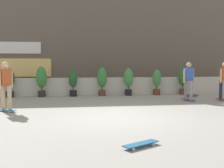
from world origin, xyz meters
TOP-DOWN VIEW (x-y plane):
  - ground_plane at (0.00, 0.00)m, footprint 48.00×48.00m
  - planter_wall at (0.00, 6.00)m, footprint 18.00×0.40m
  - building_backdrop at (-0.01, 10.00)m, footprint 20.00×2.08m
  - potted_plant_0 at (-4.46, 5.55)m, footprint 0.47×0.47m
  - potted_plant_1 at (-2.94, 5.55)m, footprint 0.52×0.52m
  - potted_plant_2 at (-1.40, 5.55)m, footprint 0.43×0.43m
  - potted_plant_3 at (0.06, 5.55)m, footprint 0.49×0.49m
  - potted_plant_4 at (1.42, 5.55)m, footprint 0.47×0.47m
  - potted_plant_5 at (2.94, 5.55)m, footprint 0.43×0.43m
  - potted_plant_6 at (4.36, 5.55)m, footprint 0.46×0.46m
  - skater_by_wall_left at (-3.63, 1.39)m, footprint 0.74×0.67m
  - skater_far_left at (3.62, 3.14)m, footprint 0.54×0.82m
  - skateboard_near_camera at (4.46, 4.59)m, footprint 0.81×0.53m
  - skateboard_aside at (-0.07, -3.06)m, footprint 0.80×0.56m

SIDE VIEW (x-z plane):
  - ground_plane at x=0.00m, z-range 0.00..0.00m
  - skateboard_near_camera at x=4.46m, z-range 0.02..0.10m
  - skateboard_aside at x=-0.07m, z-range 0.02..0.10m
  - planter_wall at x=0.00m, z-range 0.00..0.90m
  - potted_plant_5 at x=2.94m, z-range 0.08..1.40m
  - potted_plant_2 at x=-1.40m, z-range 0.08..1.41m
  - potted_plant_6 at x=4.36m, z-range 0.10..1.48m
  - potted_plant_4 at x=1.42m, z-range 0.10..1.52m
  - potted_plant_0 at x=-4.46m, z-range 0.10..1.52m
  - potted_plant_3 at x=0.06m, z-range 0.11..1.56m
  - potted_plant_1 at x=-2.94m, z-range 0.12..1.63m
  - skater_by_wall_left at x=-3.63m, z-range 0.09..1.79m
  - skater_far_left at x=3.62m, z-range 0.09..1.79m
  - building_backdrop at x=-0.01m, z-range 0.00..6.50m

